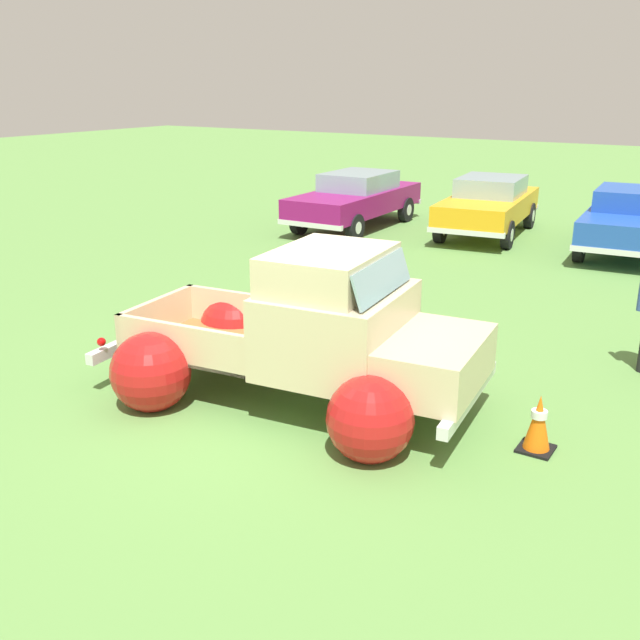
{
  "coord_description": "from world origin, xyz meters",
  "views": [
    {
      "loc": [
        4.71,
        -6.73,
        3.74
      ],
      "look_at": [
        0.0,
        0.73,
        0.81
      ],
      "focal_mm": 40.82,
      "sensor_mm": 36.0,
      "label": 1
    }
  ],
  "objects_px": {
    "show_car_0": "(356,198)",
    "lane_cone_0": "(538,423)",
    "show_car_1": "(489,204)",
    "vintage_pickup_truck": "(316,345)",
    "show_car_2": "(633,219)"
  },
  "relations": [
    {
      "from": "show_car_1",
      "to": "show_car_0",
      "type": "bearing_deg",
      "value": -80.56
    },
    {
      "from": "show_car_2",
      "to": "lane_cone_0",
      "type": "distance_m",
      "value": 10.31
    },
    {
      "from": "show_car_0",
      "to": "lane_cone_0",
      "type": "distance_m",
      "value": 12.25
    },
    {
      "from": "show_car_0",
      "to": "show_car_1",
      "type": "height_order",
      "value": "same"
    },
    {
      "from": "show_car_1",
      "to": "show_car_2",
      "type": "height_order",
      "value": "same"
    },
    {
      "from": "vintage_pickup_truck",
      "to": "show_car_2",
      "type": "relative_size",
      "value": 1.09
    },
    {
      "from": "show_car_1",
      "to": "lane_cone_0",
      "type": "bearing_deg",
      "value": 15.81
    },
    {
      "from": "lane_cone_0",
      "to": "vintage_pickup_truck",
      "type": "bearing_deg",
      "value": -174.23
    },
    {
      "from": "vintage_pickup_truck",
      "to": "show_car_1",
      "type": "xyz_separation_m",
      "value": [
        -1.77,
        10.78,
        0.02
      ]
    },
    {
      "from": "vintage_pickup_truck",
      "to": "show_car_1",
      "type": "distance_m",
      "value": 10.92
    },
    {
      "from": "show_car_0",
      "to": "show_car_2",
      "type": "relative_size",
      "value": 1.06
    },
    {
      "from": "vintage_pickup_truck",
      "to": "lane_cone_0",
      "type": "relative_size",
      "value": 7.6
    },
    {
      "from": "show_car_2",
      "to": "show_car_1",
      "type": "bearing_deg",
      "value": -98.98
    },
    {
      "from": "show_car_2",
      "to": "show_car_0",
      "type": "bearing_deg",
      "value": -88.77
    },
    {
      "from": "vintage_pickup_truck",
      "to": "lane_cone_0",
      "type": "height_order",
      "value": "vintage_pickup_truck"
    }
  ]
}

